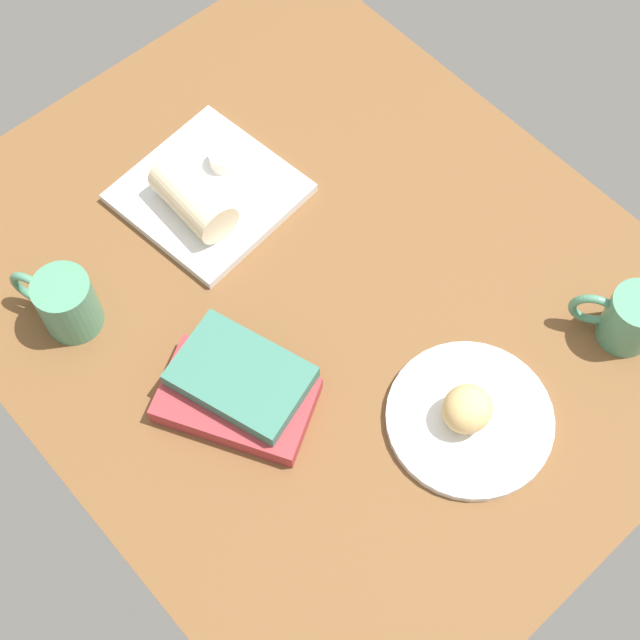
{
  "coord_description": "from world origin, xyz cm",
  "views": [
    {
      "loc": [
        51.64,
        -45.25,
        124.38
      ],
      "look_at": [
        5.9,
        -4.23,
        7.0
      ],
      "focal_mm": 52.45,
      "sensor_mm": 36.0,
      "label": 1
    }
  ],
  "objects_px": {
    "second_mug": "(65,302)",
    "square_plate": "(209,193)",
    "breakfast_wrap": "(193,198)",
    "sauce_cup": "(223,159)",
    "coffee_mug": "(628,317)",
    "book_stack": "(238,390)",
    "scone_pastry": "(467,409)",
    "round_plate": "(470,419)"
  },
  "relations": [
    {
      "from": "round_plate",
      "to": "coffee_mug",
      "type": "xyz_separation_m",
      "value": [
        0.05,
        0.26,
        0.04
      ]
    },
    {
      "from": "round_plate",
      "to": "breakfast_wrap",
      "type": "bearing_deg",
      "value": -172.34
    },
    {
      "from": "second_mug",
      "to": "square_plate",
      "type": "bearing_deg",
      "value": 97.49
    },
    {
      "from": "sauce_cup",
      "to": "breakfast_wrap",
      "type": "bearing_deg",
      "value": -65.67
    },
    {
      "from": "breakfast_wrap",
      "to": "square_plate",
      "type": "bearing_deg",
      "value": 25.79
    },
    {
      "from": "sauce_cup",
      "to": "second_mug",
      "type": "relative_size",
      "value": 0.35
    },
    {
      "from": "scone_pastry",
      "to": "sauce_cup",
      "type": "relative_size",
      "value": 1.57
    },
    {
      "from": "sauce_cup",
      "to": "book_stack",
      "type": "height_order",
      "value": "book_stack"
    },
    {
      "from": "square_plate",
      "to": "coffee_mug",
      "type": "bearing_deg",
      "value": 26.42
    },
    {
      "from": "square_plate",
      "to": "breakfast_wrap",
      "type": "bearing_deg",
      "value": -65.67
    },
    {
      "from": "square_plate",
      "to": "coffee_mug",
      "type": "height_order",
      "value": "coffee_mug"
    },
    {
      "from": "round_plate",
      "to": "second_mug",
      "type": "distance_m",
      "value": 0.59
    },
    {
      "from": "coffee_mug",
      "to": "second_mug",
      "type": "bearing_deg",
      "value": -133.52
    },
    {
      "from": "coffee_mug",
      "to": "round_plate",
      "type": "bearing_deg",
      "value": -101.01
    },
    {
      "from": "round_plate",
      "to": "coffee_mug",
      "type": "height_order",
      "value": "coffee_mug"
    },
    {
      "from": "breakfast_wrap",
      "to": "round_plate",
      "type": "bearing_deg",
      "value": -80.88
    },
    {
      "from": "scone_pastry",
      "to": "round_plate",
      "type": "bearing_deg",
      "value": 55.33
    },
    {
      "from": "scone_pastry",
      "to": "coffee_mug",
      "type": "xyz_separation_m",
      "value": [
        0.06,
        0.27,
        0.0
      ]
    },
    {
      "from": "square_plate",
      "to": "coffee_mug",
      "type": "relative_size",
      "value": 2.04
    },
    {
      "from": "round_plate",
      "to": "sauce_cup",
      "type": "relative_size",
      "value": 5.13
    },
    {
      "from": "book_stack",
      "to": "coffee_mug",
      "type": "bearing_deg",
      "value": 58.69
    },
    {
      "from": "sauce_cup",
      "to": "breakfast_wrap",
      "type": "distance_m",
      "value": 0.1
    },
    {
      "from": "breakfast_wrap",
      "to": "coffee_mug",
      "type": "height_order",
      "value": "coffee_mug"
    },
    {
      "from": "sauce_cup",
      "to": "coffee_mug",
      "type": "bearing_deg",
      "value": 21.68
    },
    {
      "from": "book_stack",
      "to": "coffee_mug",
      "type": "xyz_separation_m",
      "value": [
        0.29,
        0.47,
        0.02
      ]
    },
    {
      "from": "scone_pastry",
      "to": "breakfast_wrap",
      "type": "distance_m",
      "value": 0.51
    },
    {
      "from": "square_plate",
      "to": "second_mug",
      "type": "relative_size",
      "value": 1.84
    },
    {
      "from": "square_plate",
      "to": "book_stack",
      "type": "xyz_separation_m",
      "value": [
        0.3,
        -0.18,
        0.02
      ]
    },
    {
      "from": "breakfast_wrap",
      "to": "second_mug",
      "type": "xyz_separation_m",
      "value": [
        0.02,
        -0.25,
        0.0
      ]
    },
    {
      "from": "coffee_mug",
      "to": "second_mug",
      "type": "relative_size",
      "value": 0.9
    },
    {
      "from": "coffee_mug",
      "to": "book_stack",
      "type": "bearing_deg",
      "value": -121.31
    },
    {
      "from": "scone_pastry",
      "to": "sauce_cup",
      "type": "height_order",
      "value": "scone_pastry"
    },
    {
      "from": "breakfast_wrap",
      "to": "coffee_mug",
      "type": "bearing_deg",
      "value": -58.35
    },
    {
      "from": "sauce_cup",
      "to": "square_plate",
      "type": "bearing_deg",
      "value": -65.67
    },
    {
      "from": "square_plate",
      "to": "scone_pastry",
      "type": "bearing_deg",
      "value": 2.5
    },
    {
      "from": "book_stack",
      "to": "coffee_mug",
      "type": "distance_m",
      "value": 0.55
    },
    {
      "from": "square_plate",
      "to": "second_mug",
      "type": "distance_m",
      "value": 0.29
    },
    {
      "from": "scone_pastry",
      "to": "second_mug",
      "type": "relative_size",
      "value": 0.55
    },
    {
      "from": "coffee_mug",
      "to": "second_mug",
      "type": "height_order",
      "value": "second_mug"
    },
    {
      "from": "round_plate",
      "to": "square_plate",
      "type": "height_order",
      "value": "square_plate"
    },
    {
      "from": "square_plate",
      "to": "book_stack",
      "type": "bearing_deg",
      "value": -31.84
    },
    {
      "from": "book_stack",
      "to": "breakfast_wrap",
      "type": "bearing_deg",
      "value": 152.55
    }
  ]
}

